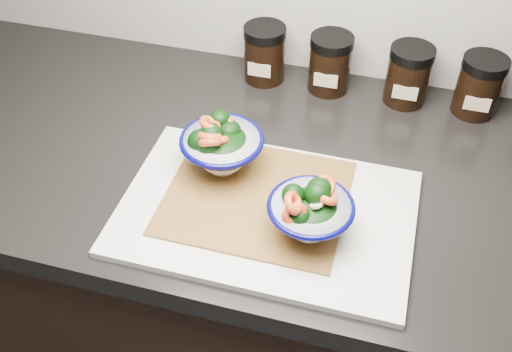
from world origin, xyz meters
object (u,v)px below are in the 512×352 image
(bowl_left, at_px, (220,147))
(bowl_right, at_px, (310,212))
(spice_jar_a, at_px, (265,53))
(spice_jar_c, at_px, (408,75))
(spice_jar_d, at_px, (479,86))
(spice_jar_b, at_px, (330,63))
(cutting_board, at_px, (266,212))

(bowl_left, relative_size, bowl_right, 1.07)
(spice_jar_a, bearing_deg, spice_jar_c, 0.00)
(bowl_left, distance_m, spice_jar_a, 0.29)
(spice_jar_c, bearing_deg, spice_jar_d, 0.00)
(spice_jar_b, bearing_deg, spice_jar_c, 0.00)
(spice_jar_d, bearing_deg, spice_jar_b, 180.00)
(spice_jar_a, height_order, spice_jar_d, same)
(spice_jar_c, height_order, spice_jar_d, same)
(bowl_right, relative_size, spice_jar_a, 1.13)
(spice_jar_a, relative_size, spice_jar_b, 1.00)
(spice_jar_a, bearing_deg, bowl_right, -66.16)
(bowl_right, xyz_separation_m, spice_jar_c, (0.10, 0.39, -0.00))
(cutting_board, bearing_deg, spice_jar_a, 105.54)
(spice_jar_a, bearing_deg, spice_jar_b, 0.00)
(cutting_board, relative_size, bowl_left, 3.31)
(spice_jar_a, xyz_separation_m, spice_jar_c, (0.28, 0.00, 0.00))
(bowl_right, xyz_separation_m, spice_jar_d, (0.23, 0.39, -0.00))
(spice_jar_b, bearing_deg, spice_jar_a, 180.00)
(bowl_left, xyz_separation_m, spice_jar_d, (0.40, 0.29, -0.00))
(bowl_left, bearing_deg, spice_jar_d, 36.17)
(bowl_right, relative_size, spice_jar_c, 1.13)
(bowl_left, distance_m, spice_jar_c, 0.40)
(spice_jar_a, xyz_separation_m, spice_jar_d, (0.40, 0.00, 0.00))
(cutting_board, xyz_separation_m, spice_jar_b, (0.03, 0.36, 0.05))
(cutting_board, height_order, spice_jar_d, spice_jar_d)
(cutting_board, distance_m, bowl_right, 0.09)
(bowl_left, height_order, spice_jar_d, same)
(spice_jar_b, distance_m, spice_jar_c, 0.15)
(bowl_left, bearing_deg, spice_jar_c, 47.04)
(bowl_left, height_order, spice_jar_c, same)
(cutting_board, height_order, bowl_left, bowl_left)
(spice_jar_d, bearing_deg, cutting_board, -129.97)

